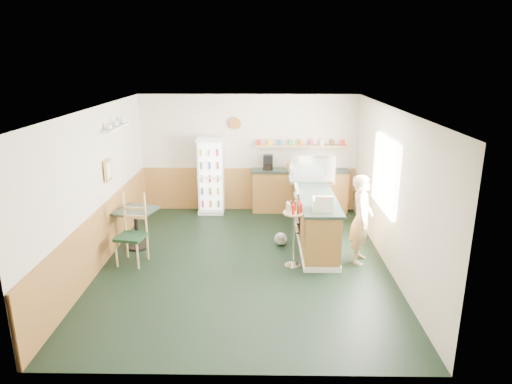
{
  "coord_description": "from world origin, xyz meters",
  "views": [
    {
      "loc": [
        0.33,
        -7.41,
        3.51
      ],
      "look_at": [
        0.21,
        0.6,
        1.12
      ],
      "focal_mm": 32.0,
      "sensor_mm": 36.0,
      "label": 1
    }
  ],
  "objects_px": {
    "display_case": "(312,169)",
    "cafe_table": "(136,221)",
    "cafe_chair": "(132,227)",
    "cash_register": "(323,204)",
    "condiment_stand": "(294,224)",
    "drinks_fridge": "(211,175)",
    "shopkeeper": "(361,219)"
  },
  "relations": [
    {
      "from": "display_case",
      "to": "cafe_table",
      "type": "height_order",
      "value": "display_case"
    },
    {
      "from": "shopkeeper",
      "to": "cafe_table",
      "type": "xyz_separation_m",
      "value": [
        -4.1,
        0.53,
        -0.25
      ]
    },
    {
      "from": "drinks_fridge",
      "to": "cafe_chair",
      "type": "distance_m",
      "value": 2.93
    },
    {
      "from": "shopkeeper",
      "to": "cafe_table",
      "type": "bearing_deg",
      "value": 99.16
    },
    {
      "from": "drinks_fridge",
      "to": "cafe_chair",
      "type": "height_order",
      "value": "drinks_fridge"
    },
    {
      "from": "shopkeeper",
      "to": "condiment_stand",
      "type": "relative_size",
      "value": 1.38
    },
    {
      "from": "condiment_stand",
      "to": "cafe_chair",
      "type": "relative_size",
      "value": 0.93
    },
    {
      "from": "cash_register",
      "to": "condiment_stand",
      "type": "distance_m",
      "value": 0.6
    },
    {
      "from": "drinks_fridge",
      "to": "condiment_stand",
      "type": "bearing_deg",
      "value": -59.09
    },
    {
      "from": "display_case",
      "to": "shopkeeper",
      "type": "xyz_separation_m",
      "value": [
        0.7,
        -1.71,
        -0.48
      ]
    },
    {
      "from": "cash_register",
      "to": "cafe_chair",
      "type": "relative_size",
      "value": 0.29
    },
    {
      "from": "cafe_chair",
      "to": "cash_register",
      "type": "bearing_deg",
      "value": 8.77
    },
    {
      "from": "drinks_fridge",
      "to": "cafe_table",
      "type": "height_order",
      "value": "drinks_fridge"
    },
    {
      "from": "cafe_chair",
      "to": "condiment_stand",
      "type": "bearing_deg",
      "value": 6.97
    },
    {
      "from": "display_case",
      "to": "cafe_chair",
      "type": "xyz_separation_m",
      "value": [
        -3.31,
        -1.74,
        -0.63
      ]
    },
    {
      "from": "cash_register",
      "to": "shopkeeper",
      "type": "xyz_separation_m",
      "value": [
        0.7,
        0.14,
        -0.31
      ]
    },
    {
      "from": "condiment_stand",
      "to": "display_case",
      "type": "bearing_deg",
      "value": 75.7
    },
    {
      "from": "cafe_chair",
      "to": "cafe_table",
      "type": "bearing_deg",
      "value": 109.63
    },
    {
      "from": "drinks_fridge",
      "to": "display_case",
      "type": "bearing_deg",
      "value": -23.51
    },
    {
      "from": "drinks_fridge",
      "to": "cash_register",
      "type": "distance_m",
      "value": 3.58
    },
    {
      "from": "cafe_table",
      "to": "cafe_chair",
      "type": "bearing_deg",
      "value": -80.93
    },
    {
      "from": "shopkeeper",
      "to": "cash_register",
      "type": "bearing_deg",
      "value": 117.58
    },
    {
      "from": "cash_register",
      "to": "display_case",
      "type": "bearing_deg",
      "value": 93.31
    },
    {
      "from": "cash_register",
      "to": "shopkeeper",
      "type": "height_order",
      "value": "shopkeeper"
    },
    {
      "from": "drinks_fridge",
      "to": "cafe_table",
      "type": "distance_m",
      "value": 2.47
    },
    {
      "from": "drinks_fridge",
      "to": "condiment_stand",
      "type": "xyz_separation_m",
      "value": [
        1.72,
        -2.88,
        -0.11
      ]
    },
    {
      "from": "shopkeeper",
      "to": "display_case",
      "type": "bearing_deg",
      "value": 38.89
    },
    {
      "from": "cafe_chair",
      "to": "shopkeeper",
      "type": "bearing_deg",
      "value": 11.02
    },
    {
      "from": "drinks_fridge",
      "to": "display_case",
      "type": "distance_m",
      "value": 2.44
    },
    {
      "from": "drinks_fridge",
      "to": "cafe_table",
      "type": "relative_size",
      "value": 2.05
    },
    {
      "from": "drinks_fridge",
      "to": "cafe_chair",
      "type": "xyz_separation_m",
      "value": [
        -1.1,
        -2.7,
        -0.23
      ]
    },
    {
      "from": "display_case",
      "to": "cafe_chair",
      "type": "relative_size",
      "value": 0.76
    }
  ]
}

